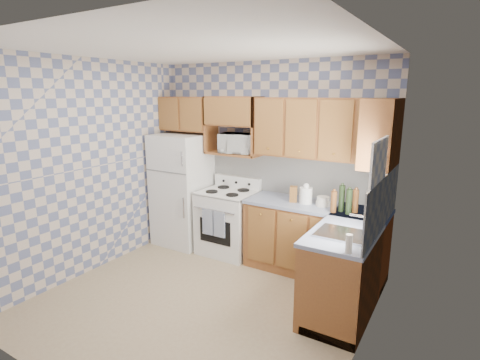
# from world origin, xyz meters

# --- Properties ---
(floor) EXTENTS (3.40, 3.40, 0.00)m
(floor) POSITION_xyz_m (0.00, 0.00, 0.00)
(floor) COLOR #8E7556
(floor) RESTS_ON ground
(back_wall) EXTENTS (3.40, 0.02, 2.70)m
(back_wall) POSITION_xyz_m (0.00, 1.60, 1.35)
(back_wall) COLOR slate
(back_wall) RESTS_ON ground
(right_wall) EXTENTS (0.02, 3.20, 2.70)m
(right_wall) POSITION_xyz_m (1.70, 0.00, 1.35)
(right_wall) COLOR slate
(right_wall) RESTS_ON ground
(backsplash_back) EXTENTS (2.60, 0.02, 0.56)m
(backsplash_back) POSITION_xyz_m (0.40, 1.59, 1.20)
(backsplash_back) COLOR white
(backsplash_back) RESTS_ON back_wall
(backsplash_right) EXTENTS (0.02, 1.60, 0.56)m
(backsplash_right) POSITION_xyz_m (1.69, 0.80, 1.20)
(backsplash_right) COLOR white
(backsplash_right) RESTS_ON right_wall
(refrigerator) EXTENTS (0.75, 0.70, 1.68)m
(refrigerator) POSITION_xyz_m (-1.27, 1.25, 0.84)
(refrigerator) COLOR white
(refrigerator) RESTS_ON floor
(stove_body) EXTENTS (0.76, 0.65, 0.90)m
(stove_body) POSITION_xyz_m (-0.47, 1.28, 0.45)
(stove_body) COLOR white
(stove_body) RESTS_ON floor
(cooktop) EXTENTS (0.76, 0.65, 0.02)m
(cooktop) POSITION_xyz_m (-0.47, 1.28, 0.91)
(cooktop) COLOR silver
(cooktop) RESTS_ON stove_body
(backguard) EXTENTS (0.76, 0.08, 0.17)m
(backguard) POSITION_xyz_m (-0.47, 1.55, 1.00)
(backguard) COLOR white
(backguard) RESTS_ON cooktop
(dish_towel_left) EXTENTS (0.17, 0.02, 0.36)m
(dish_towel_left) POSITION_xyz_m (-0.57, 0.93, 0.55)
(dish_towel_left) COLOR navy
(dish_towel_left) RESTS_ON stove_body
(dish_towel_right) EXTENTS (0.17, 0.02, 0.36)m
(dish_towel_right) POSITION_xyz_m (-0.38, 0.93, 0.55)
(dish_towel_right) COLOR navy
(dish_towel_right) RESTS_ON stove_body
(base_cabinets_back) EXTENTS (1.75, 0.60, 0.88)m
(base_cabinets_back) POSITION_xyz_m (0.82, 1.30, 0.44)
(base_cabinets_back) COLOR brown
(base_cabinets_back) RESTS_ON floor
(base_cabinets_right) EXTENTS (0.60, 1.60, 0.88)m
(base_cabinets_right) POSITION_xyz_m (1.40, 0.80, 0.44)
(base_cabinets_right) COLOR brown
(base_cabinets_right) RESTS_ON floor
(countertop_back) EXTENTS (1.77, 0.63, 0.04)m
(countertop_back) POSITION_xyz_m (0.82, 1.30, 0.90)
(countertop_back) COLOR slate
(countertop_back) RESTS_ON base_cabinets_back
(countertop_right) EXTENTS (0.63, 1.60, 0.04)m
(countertop_right) POSITION_xyz_m (1.40, 0.80, 0.90)
(countertop_right) COLOR slate
(countertop_right) RESTS_ON base_cabinets_right
(upper_cabinets_back) EXTENTS (1.75, 0.33, 0.74)m
(upper_cabinets_back) POSITION_xyz_m (0.82, 1.44, 1.85)
(upper_cabinets_back) COLOR brown
(upper_cabinets_back) RESTS_ON back_wall
(upper_cabinets_fridge) EXTENTS (0.82, 0.33, 0.50)m
(upper_cabinets_fridge) POSITION_xyz_m (-1.29, 1.44, 1.97)
(upper_cabinets_fridge) COLOR brown
(upper_cabinets_fridge) RESTS_ON back_wall
(upper_cabinets_right) EXTENTS (0.33, 0.70, 0.74)m
(upper_cabinets_right) POSITION_xyz_m (1.53, 1.25, 1.85)
(upper_cabinets_right) COLOR brown
(upper_cabinets_right) RESTS_ON right_wall
(microwave_shelf) EXTENTS (0.80, 0.33, 0.03)m
(microwave_shelf) POSITION_xyz_m (-0.47, 1.44, 1.44)
(microwave_shelf) COLOR brown
(microwave_shelf) RESTS_ON back_wall
(microwave) EXTENTS (0.55, 0.43, 0.27)m
(microwave) POSITION_xyz_m (-0.40, 1.45, 1.59)
(microwave) COLOR white
(microwave) RESTS_ON microwave_shelf
(sink) EXTENTS (0.48, 0.40, 0.03)m
(sink) POSITION_xyz_m (1.40, 0.45, 0.93)
(sink) COLOR #B7B7BC
(sink) RESTS_ON countertop_right
(window) EXTENTS (0.02, 0.66, 0.86)m
(window) POSITION_xyz_m (1.69, 0.45, 1.45)
(window) COLOR white
(window) RESTS_ON right_wall
(bottle_0) EXTENTS (0.07, 0.07, 0.31)m
(bottle_0) POSITION_xyz_m (1.17, 1.19, 1.08)
(bottle_0) COLOR black
(bottle_0) RESTS_ON countertop_back
(bottle_1) EXTENTS (0.07, 0.07, 0.29)m
(bottle_1) POSITION_xyz_m (1.27, 1.13, 1.07)
(bottle_1) COLOR black
(bottle_1) RESTS_ON countertop_back
(bottle_2) EXTENTS (0.07, 0.07, 0.27)m
(bottle_2) POSITION_xyz_m (1.32, 1.23, 1.06)
(bottle_2) COLOR brown
(bottle_2) RESTS_ON countertop_back
(bottle_3) EXTENTS (0.07, 0.07, 0.25)m
(bottle_3) POSITION_xyz_m (1.10, 1.11, 1.05)
(bottle_3) COLOR brown
(bottle_3) RESTS_ON countertop_back
(knife_block) EXTENTS (0.12, 0.12, 0.20)m
(knife_block) POSITION_xyz_m (0.53, 1.27, 1.02)
(knife_block) COLOR brown
(knife_block) RESTS_ON countertop_back
(electric_kettle) EXTENTS (0.16, 0.16, 0.20)m
(electric_kettle) POSITION_xyz_m (0.69, 1.29, 1.02)
(electric_kettle) COLOR white
(electric_kettle) RESTS_ON countertop_back
(food_containers) EXTENTS (0.17, 0.17, 0.11)m
(food_containers) POSITION_xyz_m (0.92, 1.29, 0.98)
(food_containers) COLOR beige
(food_containers) RESTS_ON countertop_back
(soap_bottle) EXTENTS (0.06, 0.06, 0.17)m
(soap_bottle) POSITION_xyz_m (1.57, 0.05, 1.01)
(soap_bottle) COLOR beige
(soap_bottle) RESTS_ON countertop_right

